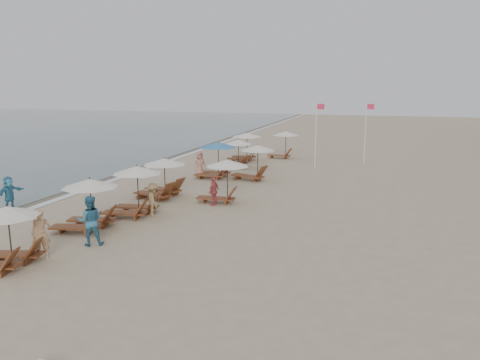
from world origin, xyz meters
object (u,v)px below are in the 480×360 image
(lounger_station_1, at_px, (86,205))
(beachgoer_mid_a, at_px, (90,221))
(beachgoer_near, at_px, (41,234))
(beachgoer_mid_b, at_px, (153,200))
(beachgoer_far_a, at_px, (214,191))
(lounger_station_4, at_px, (215,159))
(waterline_walker, at_px, (9,193))
(lounger_station_6, at_px, (244,146))
(lounger_station_5, at_px, (236,154))
(lounger_station_0, at_px, (4,238))
(lounger_station_2, at_px, (133,192))
(inland_station_2, at_px, (283,141))
(lounger_station_3, at_px, (160,179))
(inland_station_1, at_px, (253,160))
(beachgoer_far_b, at_px, (200,165))
(inland_station_0, at_px, (222,176))
(flag_pole_near, at_px, (316,131))

(lounger_station_1, relative_size, beachgoer_mid_a, 1.41)
(beachgoer_near, xyz_separation_m, beachgoer_mid_b, (1.15, 6.02, -0.11))
(beachgoer_far_a, bearing_deg, beachgoer_near, -10.85)
(lounger_station_4, xyz_separation_m, waterline_walker, (-6.81, -10.35, -0.40))
(lounger_station_6, bearing_deg, lounger_station_5, -85.15)
(lounger_station_0, xyz_separation_m, beachgoer_far_a, (3.71, 9.71, -0.29))
(beachgoer_far_a, bearing_deg, lounger_station_2, -36.16)
(lounger_station_6, xyz_separation_m, beachgoer_near, (-0.51, -22.52, -0.29))
(lounger_station_6, distance_m, inland_station_2, 3.49)
(beachgoer_mid_a, bearing_deg, lounger_station_3, -112.12)
(inland_station_2, xyz_separation_m, beachgoer_mid_a, (-2.35, -23.09, -0.45))
(inland_station_1, relative_size, beachgoer_mid_b, 1.89)
(lounger_station_1, bearing_deg, beachgoer_far_b, 89.22)
(lounger_station_4, relative_size, inland_station_1, 0.93)
(lounger_station_1, height_order, inland_station_0, inland_station_0)
(lounger_station_2, xyz_separation_m, beachgoer_mid_a, (0.54, -4.12, -0.18))
(lounger_station_3, xyz_separation_m, beachgoer_mid_a, (1.03, -7.75, -0.06))
(lounger_station_3, xyz_separation_m, beachgoer_mid_b, (1.37, -3.42, -0.24))
(beachgoer_mid_a, height_order, flag_pole_near, flag_pole_near)
(beachgoer_mid_a, xyz_separation_m, beachgoer_far_b, (-1.12, 13.56, -0.12))
(flag_pole_near, bearing_deg, beachgoer_far_a, -104.16)
(beachgoer_near, height_order, beachgoer_mid_b, beachgoer_near)
(lounger_station_5, bearing_deg, beachgoer_near, -92.25)
(lounger_station_2, relative_size, lounger_station_6, 0.99)
(beachgoer_far_a, height_order, waterline_walker, waterline_walker)
(lounger_station_0, relative_size, beachgoer_near, 1.40)
(lounger_station_4, distance_m, beachgoer_mid_b, 9.33)
(lounger_station_3, xyz_separation_m, beachgoer_near, (0.22, -9.44, -0.13))
(beachgoer_near, bearing_deg, beachgoer_far_b, 60.93)
(inland_station_0, relative_size, flag_pole_near, 0.56)
(inland_station_0, bearing_deg, beachgoer_far_b, 121.89)
(lounger_station_2, bearing_deg, beachgoer_far_b, 93.50)
(lounger_station_6, height_order, beachgoer_far_b, lounger_station_6)
(lounger_station_0, distance_m, beachgoer_far_b, 16.30)
(lounger_station_2, relative_size, flag_pole_near, 0.55)
(lounger_station_4, distance_m, beachgoer_near, 15.36)
(lounger_station_0, relative_size, beachgoer_mid_a, 1.29)
(lounger_station_2, relative_size, lounger_station_3, 0.96)
(lounger_station_0, distance_m, inland_station_1, 16.85)
(lounger_station_4, xyz_separation_m, lounger_station_6, (-0.22, 7.19, -0.05))
(lounger_station_3, height_order, flag_pole_near, flag_pole_near)
(beachgoer_mid_a, height_order, beachgoer_mid_b, beachgoer_mid_a)
(lounger_station_0, height_order, beachgoer_far_a, lounger_station_0)
(beachgoer_mid_a, distance_m, beachgoer_far_a, 7.36)
(lounger_station_6, relative_size, inland_station_1, 0.93)
(beachgoer_mid_a, bearing_deg, beachgoer_far_b, -114.96)
(inland_station_2, bearing_deg, inland_station_1, -89.46)
(beachgoer_far_b, distance_m, flag_pole_near, 9.21)
(beachgoer_far_a, bearing_deg, beachgoer_mid_a, -9.43)
(inland_station_1, distance_m, flag_pole_near, 6.88)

